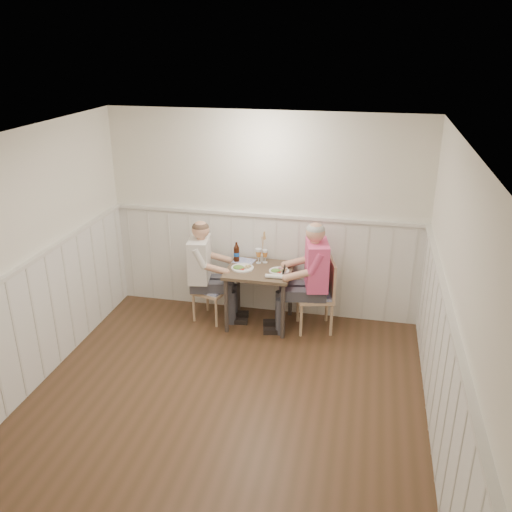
# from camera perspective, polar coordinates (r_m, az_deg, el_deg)

# --- Properties ---
(ground_plane) EXTENTS (4.50, 4.50, 0.00)m
(ground_plane) POSITION_cam_1_polar(r_m,az_deg,el_deg) (5.47, -3.94, -16.21)
(ground_plane) COLOR #4B331E
(room_shell) EXTENTS (4.04, 4.54, 2.60)m
(room_shell) POSITION_cam_1_polar(r_m,az_deg,el_deg) (4.69, -4.42, -1.47)
(room_shell) COLOR white
(room_shell) RESTS_ON ground
(wainscot) EXTENTS (4.00, 4.49, 1.34)m
(wainscot) POSITION_cam_1_polar(r_m,az_deg,el_deg) (5.65, -2.21, -6.47)
(wainscot) COLOR white
(wainscot) RESTS_ON ground
(dining_table) EXTENTS (0.80, 0.70, 0.75)m
(dining_table) POSITION_cam_1_polar(r_m,az_deg,el_deg) (6.67, 0.36, -2.24)
(dining_table) COLOR #4C3C2E
(dining_table) RESTS_ON ground
(chair_right) EXTENTS (0.52, 0.52, 0.91)m
(chair_right) POSITION_cam_1_polar(r_m,az_deg,el_deg) (6.66, 6.73, -3.84)
(chair_right) COLOR tan
(chair_right) RESTS_ON ground
(chair_left) EXTENTS (0.47, 0.47, 0.82)m
(chair_left) POSITION_cam_1_polar(r_m,az_deg,el_deg) (6.91, -5.11, -3.21)
(chair_left) COLOR tan
(chair_left) RESTS_ON ground
(man_in_pink) EXTENTS (0.72, 0.52, 1.42)m
(man_in_pink) POSITION_cam_1_polar(r_m,az_deg,el_deg) (6.58, 5.92, -3.15)
(man_in_pink) COLOR #3F3F47
(man_in_pink) RESTS_ON ground
(diner_cream) EXTENTS (0.67, 0.47, 1.35)m
(diner_cream) POSITION_cam_1_polar(r_m,az_deg,el_deg) (6.84, -5.55, -2.40)
(diner_cream) COLOR #3F3F47
(diner_cream) RESTS_ON ground
(plate_man) EXTENTS (0.25, 0.25, 0.06)m
(plate_man) POSITION_cam_1_polar(r_m,az_deg,el_deg) (6.54, 2.37, -1.52)
(plate_man) COLOR white
(plate_man) RESTS_ON dining_table
(plate_diner) EXTENTS (0.28, 0.28, 0.07)m
(plate_diner) POSITION_cam_1_polar(r_m,az_deg,el_deg) (6.62, -1.57, -1.19)
(plate_diner) COLOR white
(plate_diner) RESTS_ON dining_table
(beer_glass_a) EXTENTS (0.07, 0.07, 0.17)m
(beer_glass_a) POSITION_cam_1_polar(r_m,az_deg,el_deg) (6.77, 0.96, 0.21)
(beer_glass_a) COLOR silver
(beer_glass_a) RESTS_ON dining_table
(beer_glass_b) EXTENTS (0.08, 0.08, 0.19)m
(beer_glass_b) POSITION_cam_1_polar(r_m,az_deg,el_deg) (6.75, 0.27, 0.26)
(beer_glass_b) COLOR silver
(beer_glass_b) RESTS_ON dining_table
(beer_bottle) EXTENTS (0.07, 0.07, 0.26)m
(beer_bottle) POSITION_cam_1_polar(r_m,az_deg,el_deg) (6.81, -2.06, 0.32)
(beer_bottle) COLOR black
(beer_bottle) RESTS_ON dining_table
(rolled_napkin) EXTENTS (0.23, 0.06, 0.05)m
(rolled_napkin) POSITION_cam_1_polar(r_m,az_deg,el_deg) (6.36, 1.99, -2.17)
(rolled_napkin) COLOR white
(rolled_napkin) RESTS_ON dining_table
(grass_vase) EXTENTS (0.05, 0.05, 0.42)m
(grass_vase) POSITION_cam_1_polar(r_m,az_deg,el_deg) (6.78, 0.62, 0.93)
(grass_vase) COLOR silver
(grass_vase) RESTS_ON dining_table
(gingham_mat) EXTENTS (0.29, 0.25, 0.01)m
(gingham_mat) POSITION_cam_1_polar(r_m,az_deg,el_deg) (6.86, -1.27, -0.53)
(gingham_mat) COLOR #4756AE
(gingham_mat) RESTS_ON dining_table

